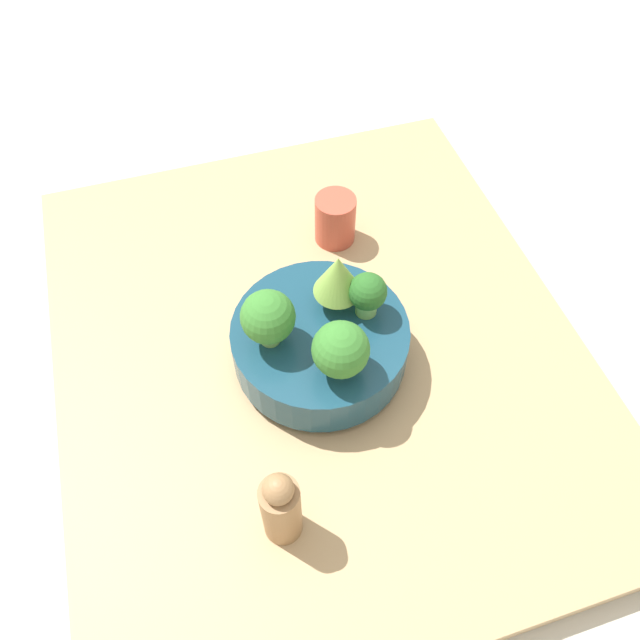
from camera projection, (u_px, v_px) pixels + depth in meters
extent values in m
plane|color=beige|center=(317.00, 358.00, 0.94)|extent=(6.00, 6.00, 0.00)
cube|color=tan|center=(317.00, 349.00, 0.92)|extent=(0.86, 0.74, 0.05)
cylinder|color=navy|center=(320.00, 357.00, 0.88)|extent=(0.11, 0.11, 0.01)
cylinder|color=navy|center=(320.00, 342.00, 0.85)|extent=(0.24, 0.24, 0.06)
cylinder|color=#7AB256|center=(336.00, 295.00, 0.84)|extent=(0.02, 0.02, 0.03)
cone|color=#84AD47|center=(337.00, 273.00, 0.80)|extent=(0.06, 0.06, 0.06)
cylinder|color=#6BA34C|center=(340.00, 365.00, 0.77)|extent=(0.02, 0.02, 0.02)
sphere|color=#387A2D|center=(341.00, 349.00, 0.75)|extent=(0.07, 0.07, 0.07)
cylinder|color=#7AB256|center=(366.00, 306.00, 0.83)|extent=(0.03, 0.03, 0.02)
sphere|color=#286023|center=(368.00, 292.00, 0.80)|extent=(0.05, 0.05, 0.05)
cylinder|color=#7AB256|center=(270.00, 334.00, 0.80)|extent=(0.03, 0.03, 0.03)
sphere|color=#387A2D|center=(268.00, 317.00, 0.77)|extent=(0.07, 0.07, 0.07)
cylinder|color=#C64C38|center=(335.00, 219.00, 0.99)|extent=(0.06, 0.06, 0.08)
cylinder|color=#997047|center=(281.00, 511.00, 0.70)|extent=(0.05, 0.05, 0.11)
sphere|color=#997047|center=(278.00, 489.00, 0.65)|extent=(0.03, 0.03, 0.03)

